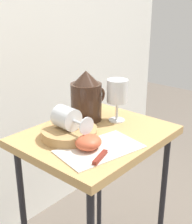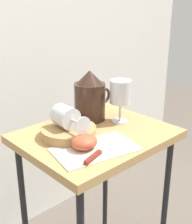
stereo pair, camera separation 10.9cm
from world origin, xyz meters
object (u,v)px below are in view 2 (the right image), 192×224
(table, at_px, (96,152))
(apple_half_left, at_px, (83,142))
(wine_glass_tipped_near, at_px, (66,117))
(apple_half_right, at_px, (85,141))
(wine_glass_upright, at_px, (121,94))
(knife, at_px, (99,152))
(basket_tray, at_px, (68,132))
(pitcher, at_px, (90,100))

(table, bearing_deg, apple_half_left, -150.03)
(wine_glass_tipped_near, relative_size, apple_half_left, 1.84)
(apple_half_right, bearing_deg, table, 31.66)
(wine_glass_upright, relative_size, apple_half_right, 2.11)
(knife, bearing_deg, wine_glass_tipped_near, 87.27)
(basket_tray, distance_m, knife, 0.17)
(table, height_order, wine_glass_upright, wine_glass_upright)
(apple_half_left, relative_size, knife, 0.35)
(wine_glass_tipped_near, bearing_deg, apple_half_right, -96.20)
(wine_glass_upright, xyz_separation_m, apple_half_left, (-0.26, -0.08, -0.09))
(basket_tray, height_order, knife, basket_tray)
(wine_glass_upright, bearing_deg, pitcher, 123.54)
(apple_half_right, bearing_deg, pitcher, 44.66)
(basket_tray, bearing_deg, table, -24.79)
(apple_half_left, bearing_deg, knife, -76.50)
(basket_tray, bearing_deg, pitcher, 23.08)
(table, relative_size, apple_half_right, 8.72)
(apple_half_left, xyz_separation_m, apple_half_right, (0.01, 0.00, 0.00))
(pitcher, distance_m, apple_half_left, 0.27)
(wine_glass_upright, distance_m, apple_half_right, 0.28)
(apple_half_left, height_order, apple_half_right, same)
(wine_glass_upright, height_order, knife, wine_glass_upright)
(pitcher, relative_size, apple_half_left, 2.51)
(pitcher, distance_m, knife, 0.31)
(wine_glass_tipped_near, bearing_deg, pitcher, 21.73)
(wine_glass_tipped_near, relative_size, apple_half_right, 1.84)
(table, relative_size, basket_tray, 3.55)
(pitcher, relative_size, apple_half_right, 2.51)
(table, relative_size, knife, 3.04)
(table, bearing_deg, apple_half_right, -148.34)
(wine_glass_upright, bearing_deg, apple_half_right, -162.14)
(table, bearing_deg, wine_glass_upright, 5.13)
(wine_glass_upright, distance_m, knife, 0.31)
(wine_glass_upright, xyz_separation_m, knife, (-0.25, -0.14, -0.11))
(basket_tray, xyz_separation_m, wine_glass_upright, (0.23, -0.03, 0.10))
(basket_tray, distance_m, wine_glass_tipped_near, 0.06)
(basket_tray, height_order, apple_half_left, apple_half_left)
(pitcher, bearing_deg, knife, -126.43)
(basket_tray, height_order, wine_glass_tipped_near, wine_glass_tipped_near)
(table, bearing_deg, wine_glass_tipped_near, 155.33)
(wine_glass_upright, distance_m, wine_glass_tipped_near, 0.25)
(apple_half_left, xyz_separation_m, knife, (0.01, -0.06, -0.02))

